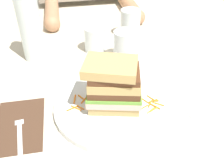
{
  "coord_description": "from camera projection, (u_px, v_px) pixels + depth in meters",
  "views": [
    {
      "loc": [
        -0.09,
        -0.48,
        0.43
      ],
      "look_at": [
        0.01,
        0.03,
        0.06
      ],
      "focal_mm": 41.35,
      "sensor_mm": 36.0,
      "label": 1
    }
  ],
  "objects": [
    {
      "name": "empty_tumbler_0",
      "position": [
        130.0,
        23.0,
        0.96
      ],
      "size": [
        0.07,
        0.07,
        0.1
      ],
      "primitive_type": "cylinder",
      "color": "silver",
      "rests_on": "ground_plane"
    },
    {
      "name": "knife",
      "position": [
        180.0,
        97.0,
        0.68
      ],
      "size": [
        0.02,
        0.2,
        0.0
      ],
      "color": "silver",
      "rests_on": "ground_plane"
    },
    {
      "name": "ground_plane",
      "position": [
        111.0,
        109.0,
        0.65
      ],
      "size": [
        3.0,
        3.0,
        0.0
      ],
      "primitive_type": "plane",
      "color": "beige"
    },
    {
      "name": "carrot_shred_0",
      "position": [
        81.0,
        108.0,
        0.62
      ],
      "size": [
        0.02,
        0.02,
        0.0
      ],
      "primitive_type": "cylinder",
      "rotation": [
        0.0,
        1.57,
        5.42
      ],
      "color": "orange",
      "rests_on": "main_plate"
    },
    {
      "name": "fork",
      "position": [
        19.0,
        130.0,
        0.58
      ],
      "size": [
        0.03,
        0.17,
        0.0
      ],
      "color": "silver",
      "rests_on": "napkin_dark"
    },
    {
      "name": "carrot_shred_3",
      "position": [
        76.0,
        109.0,
        0.62
      ],
      "size": [
        0.02,
        0.02,
        0.0
      ],
      "primitive_type": "cylinder",
      "rotation": [
        0.0,
        1.57,
        5.52
      ],
      "color": "orange",
      "rests_on": "main_plate"
    },
    {
      "name": "sandwich",
      "position": [
        114.0,
        85.0,
        0.6
      ],
      "size": [
        0.15,
        0.13,
        0.12
      ],
      "color": "tan",
      "rests_on": "main_plate"
    },
    {
      "name": "carrot_shred_14",
      "position": [
        153.0,
        110.0,
        0.62
      ],
      "size": [
        0.02,
        0.01,
        0.0
      ],
      "primitive_type": "cylinder",
      "rotation": [
        0.0,
        1.57,
        0.48
      ],
      "color": "orange",
      "rests_on": "main_plate"
    },
    {
      "name": "water_bottle",
      "position": [
        29.0,
        22.0,
        0.78
      ],
      "size": [
        0.07,
        0.07,
        0.27
      ],
      "color": "silver",
      "rests_on": "ground_plane"
    },
    {
      "name": "carrot_shred_11",
      "position": [
        153.0,
        101.0,
        0.65
      ],
      "size": [
        0.03,
        0.01,
        0.0
      ],
      "primitive_type": "cylinder",
      "rotation": [
        0.0,
        1.57,
        3.41
      ],
      "color": "orange",
      "rests_on": "main_plate"
    },
    {
      "name": "carrot_shred_5",
      "position": [
        84.0,
        100.0,
        0.65
      ],
      "size": [
        0.02,
        0.02,
        0.0
      ],
      "primitive_type": "cylinder",
      "rotation": [
        0.0,
        1.57,
        4.06
      ],
      "color": "orange",
      "rests_on": "main_plate"
    },
    {
      "name": "carrot_shred_9",
      "position": [
        151.0,
        110.0,
        0.62
      ],
      "size": [
        0.02,
        0.02,
        0.0
      ],
      "primitive_type": "cylinder",
      "rotation": [
        0.0,
        1.57,
        3.75
      ],
      "color": "orange",
      "rests_on": "main_plate"
    },
    {
      "name": "empty_tumbler_1",
      "position": [
        95.0,
        39.0,
        0.87
      ],
      "size": [
        0.07,
        0.07,
        0.08
      ],
      "primitive_type": "cylinder",
      "color": "silver",
      "rests_on": "ground_plane"
    },
    {
      "name": "carrot_shred_10",
      "position": [
        150.0,
        104.0,
        0.63
      ],
      "size": [
        0.02,
        0.02,
        0.0
      ],
      "primitive_type": "cylinder",
      "rotation": [
        0.0,
        1.57,
        0.99
      ],
      "color": "orange",
      "rests_on": "main_plate"
    },
    {
      "name": "carrot_shred_8",
      "position": [
        155.0,
        101.0,
        0.64
      ],
      "size": [
        0.02,
        0.01,
        0.0
      ],
      "primitive_type": "cylinder",
      "rotation": [
        0.0,
        1.57,
        6.15
      ],
      "color": "orange",
      "rests_on": "main_plate"
    },
    {
      "name": "carrot_shred_15",
      "position": [
        151.0,
        98.0,
        0.65
      ],
      "size": [
        0.02,
        0.03,
        0.0
      ],
      "primitive_type": "cylinder",
      "rotation": [
        0.0,
        1.57,
        2.1
      ],
      "color": "orange",
      "rests_on": "main_plate"
    },
    {
      "name": "napkin_dark",
      "position": [
        19.0,
        125.0,
        0.6
      ],
      "size": [
        0.11,
        0.18,
        0.0
      ],
      "primitive_type": "cube",
      "rotation": [
        0.0,
        0.0,
        -0.01
      ],
      "color": "#4C3323",
      "rests_on": "ground_plane"
    },
    {
      "name": "carrot_shred_4",
      "position": [
        75.0,
        99.0,
        0.65
      ],
      "size": [
        0.01,
        0.03,
        0.0
      ],
      "primitive_type": "cylinder",
      "rotation": [
        0.0,
        1.57,
        4.52
      ],
      "color": "orange",
      "rests_on": "main_plate"
    },
    {
      "name": "juice_glass",
      "position": [
        125.0,
        47.0,
        0.82
      ],
      "size": [
        0.07,
        0.07,
        0.1
      ],
      "color": "white",
      "rests_on": "ground_plane"
    },
    {
      "name": "carrot_shred_6",
      "position": [
        145.0,
        101.0,
        0.64
      ],
      "size": [
        0.02,
        0.03,
        0.0
      ],
      "primitive_type": "cylinder",
      "rotation": [
        0.0,
        1.57,
        2.11
      ],
      "color": "orange",
      "rests_on": "main_plate"
    },
    {
      "name": "carrot_shred_2",
      "position": [
        72.0,
        107.0,
        0.63
      ],
      "size": [
        0.03,
        0.01,
        0.0
      ],
      "primitive_type": "cylinder",
      "rotation": [
        0.0,
        1.57,
        0.42
      ],
      "color": "orange",
      "rests_on": "main_plate"
    },
    {
      "name": "carrot_shred_7",
      "position": [
        144.0,
        107.0,
        0.63
      ],
      "size": [
        0.03,
        0.02,
        0.0
      ],
      "primitive_type": "cylinder",
      "rotation": [
        0.0,
        1.57,
        0.48
      ],
      "color": "orange",
      "rests_on": "main_plate"
    },
    {
      "name": "carrot_shred_12",
      "position": [
        155.0,
        106.0,
        0.63
      ],
      "size": [
        0.02,
        0.02,
        0.0
      ],
      "primitive_type": "cylinder",
      "rotation": [
        0.0,
        1.57,
        2.23
      ],
      "color": "orange",
      "rests_on": "main_plate"
    },
    {
      "name": "carrot_shred_13",
      "position": [
        158.0,
        104.0,
        0.64
      ],
      "size": [
        0.03,
        0.02,
        0.0
      ],
      "primitive_type": "cylinder",
      "rotation": [
        0.0,
        1.57,
        5.63
      ],
      "color": "orange",
      "rests_on": "main_plate"
    },
    {
      "name": "carrot_shred_1",
      "position": [
        81.0,
        97.0,
        0.66
      ],
      "size": [
        0.01,
        0.02,
        0.0
      ],
      "primitive_type": "cylinder",
      "rotation": [
        0.0,
        1.57,
        5.26
      ],
      "color": "orange",
      "rests_on": "main_plate"
    },
    {
      "name": "main_plate",
      "position": [
        114.0,
        106.0,
        0.64
      ],
      "size": [
        0.3,
        0.3,
        0.02
      ],
      "primitive_type": "cylinder",
      "color": "white",
      "rests_on": "ground_plane"
    }
  ]
}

